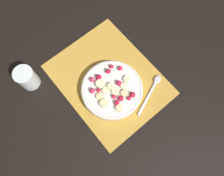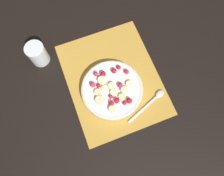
% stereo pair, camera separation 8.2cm
% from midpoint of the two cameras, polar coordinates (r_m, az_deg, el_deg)
% --- Properties ---
extents(ground_plane, '(3.00, 3.00, 0.00)m').
position_cam_midpoint_polar(ground_plane, '(0.87, -3.46, 1.79)').
color(ground_plane, black).
extents(placemat, '(0.45, 0.36, 0.01)m').
position_cam_midpoint_polar(placemat, '(0.87, -3.48, 1.86)').
color(placemat, gold).
rests_on(placemat, ground_plane).
extents(fruit_bowl, '(0.24, 0.24, 0.05)m').
position_cam_midpoint_polar(fruit_bowl, '(0.83, -2.77, -0.86)').
color(fruit_bowl, silver).
rests_on(fruit_bowl, placemat).
extents(spoon, '(0.08, 0.18, 0.01)m').
position_cam_midpoint_polar(spoon, '(0.86, 8.14, -0.22)').
color(spoon, silver).
rests_on(spoon, placemat).
extents(drinking_glass, '(0.07, 0.07, 0.09)m').
position_cam_midpoint_polar(drinking_glass, '(0.90, -23.74, 2.01)').
color(drinking_glass, white).
rests_on(drinking_glass, ground_plane).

